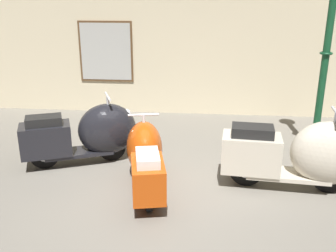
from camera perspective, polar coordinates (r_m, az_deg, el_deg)
name	(u,v)px	position (r m, az deg, el deg)	size (l,w,h in m)	color
ground_plane	(156,204)	(4.87, -1.74, -11.52)	(60.00, 60.00, 0.00)	slate
showroom_back_wall	(179,19)	(8.11, 1.67, 15.55)	(18.00, 0.24, 3.94)	beige
scooter_0	(89,133)	(5.92, -11.60, -1.07)	(1.77, 1.09, 1.04)	black
scooter_1	(145,157)	(5.11, -3.37, -4.58)	(0.74, 1.60, 0.94)	black
scooter_2	(304,154)	(5.29, 19.47, -3.98)	(1.85, 0.66, 1.11)	black
lamppost	(328,39)	(6.32, 22.65, 11.82)	(0.32, 0.32, 3.10)	#144728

